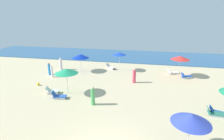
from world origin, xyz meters
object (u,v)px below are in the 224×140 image
object	(u,v)px
lounge_chair_5_1	(186,76)
beachgoer_5	(93,96)
umbrella_0	(81,56)
lounge_chair_3_1	(215,113)
lounge_chair_2_0	(59,96)
lounge_chair_4_0	(110,67)
lounge_chair_3_0	(217,112)
beachgoer_4	(49,69)
beachgoer_1	(61,64)
umbrella_2	(66,71)
umbrella_5	(180,58)
lounge_chair_2_1	(52,91)
lounge_chair_5_0	(172,72)
beachgoer_0	(134,76)
umbrella_1	(191,118)
beachgoer_2	(52,72)
umbrella_4	(119,54)
beach_ball_0	(38,84)

from	to	relation	value
lounge_chair_5_1	beachgoer_5	world-z (taller)	beachgoer_5
umbrella_0	lounge_chair_3_1	size ratio (longest dim) A/B	1.74
lounge_chair_3_1	lounge_chair_2_0	bearing A→B (deg)	92.08
lounge_chair_4_0	lounge_chair_3_1	bearing A→B (deg)	-108.10
lounge_chair_3_0	beachgoer_4	xyz separation A→B (m)	(-18.01, 6.27, 0.51)
lounge_chair_4_0	beachgoer_1	bearing A→B (deg)	130.73
umbrella_0	beachgoer_5	distance (m)	9.91
umbrella_2	beachgoer_5	xyz separation A→B (m)	(3.16, -1.78, -1.55)
beachgoer_1	umbrella_5	bearing A→B (deg)	-47.89
lounge_chair_2_1	lounge_chair_4_0	world-z (taller)	lounge_chair_2_1
lounge_chair_5_0	beachgoer_0	distance (m)	6.26
lounge_chair_3_0	beachgoer_0	size ratio (longest dim) A/B	0.86
lounge_chair_2_0	lounge_chair_2_1	xyz separation A→B (m)	(-1.15, 0.89, 0.04)
lounge_chair_2_0	beachgoer_5	size ratio (longest dim) A/B	0.83
umbrella_5	umbrella_2	bearing A→B (deg)	-147.11
umbrella_1	lounge_chair_2_0	size ratio (longest dim) A/B	1.74
beachgoer_2	beachgoer_4	bearing A→B (deg)	-150.27
umbrella_1	lounge_chair_5_0	distance (m)	14.53
umbrella_0	lounge_chair_5_1	world-z (taller)	umbrella_0
umbrella_1	umbrella_2	bearing A→B (deg)	149.02
lounge_chair_2_1	umbrella_2	bearing A→B (deg)	-90.82
umbrella_1	umbrella_4	distance (m)	15.80
lounge_chair_5_1	umbrella_1	bearing A→B (deg)	144.34
umbrella_0	umbrella_4	xyz separation A→B (m)	(5.07, 1.38, 0.25)
lounge_chair_2_0	lounge_chair_3_0	world-z (taller)	lounge_chair_2_0
lounge_chair_2_0	lounge_chair_3_1	size ratio (longest dim) A/B	1.02
beachgoer_1	lounge_chair_4_0	bearing A→B (deg)	-35.32
umbrella_0	umbrella_4	world-z (taller)	umbrella_4
beachgoer_1	beachgoer_5	xyz separation A→B (m)	(7.46, -8.94, -0.00)
lounge_chair_3_1	beach_ball_0	distance (m)	17.39
lounge_chair_3_0	umbrella_4	size ratio (longest dim) A/B	0.57
lounge_chair_2_1	beachgoer_4	bearing A→B (deg)	16.79
lounge_chair_2_1	umbrella_4	distance (m)	10.49
beachgoer_5	umbrella_4	bearing A→B (deg)	169.20
lounge_chair_2_1	beach_ball_0	world-z (taller)	lounge_chair_2_1
umbrella_4	beachgoer_2	xyz separation A→B (m)	(-7.80, -4.32, -1.70)
lounge_chair_3_0	beachgoer_2	size ratio (longest dim) A/B	0.99
lounge_chair_2_0	umbrella_5	world-z (taller)	umbrella_5
lounge_chair_2_1	lounge_chair_5_1	size ratio (longest dim) A/B	0.94
lounge_chair_2_1	beachgoer_2	world-z (taller)	beachgoer_2
umbrella_0	umbrella_5	bearing A→B (deg)	2.23
beachgoer_2	beach_ball_0	xyz separation A→B (m)	(-0.17, -2.82, -0.54)
umbrella_4	lounge_chair_5_1	xyz separation A→B (m)	(8.59, -1.44, -2.14)
umbrella_0	beachgoer_4	distance (m)	4.37
umbrella_1	lounge_chair_5_0	world-z (taller)	umbrella_1
lounge_chair_2_1	lounge_chair_3_0	xyz separation A→B (m)	(14.78, -1.07, -0.06)
umbrella_0	beachgoer_0	bearing A→B (deg)	-20.55
umbrella_1	lounge_chair_3_0	bearing A→B (deg)	56.08
umbrella_4	beachgoer_1	distance (m)	8.39
lounge_chair_3_1	beachgoer_2	size ratio (longest dim) A/B	0.94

